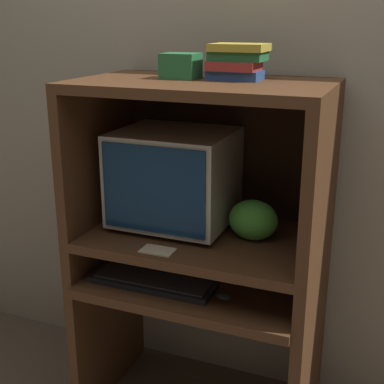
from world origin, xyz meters
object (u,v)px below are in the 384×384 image
keyboard (153,281)px  snack_bag (253,220)px  mouse (224,297)px  storage_box (181,66)px  book_stack (237,61)px  crt_monitor (174,177)px

keyboard → snack_bag: bearing=26.3°
mouse → storage_box: 0.83m
book_stack → storage_box: (-0.20, -0.03, -0.02)m
mouse → keyboard: bearing=177.3°
snack_bag → crt_monitor: bearing=175.0°
snack_bag → storage_box: (-0.29, 0.01, 0.54)m
snack_bag → mouse: bearing=-105.1°
crt_monitor → keyboard: 0.40m
mouse → book_stack: bearing=101.2°
keyboard → book_stack: (0.24, 0.21, 0.80)m
storage_box → book_stack: bearing=9.9°
storage_box → keyboard: bearing=-104.7°
snack_bag → storage_box: storage_box is taller
keyboard → snack_bag: size_ratio=2.61×
crt_monitor → book_stack: 0.50m
keyboard → book_stack: size_ratio=2.38×
crt_monitor → book_stack: book_stack is taller
book_stack → crt_monitor: bearing=-176.9°
mouse → snack_bag: snack_bag is taller
mouse → storage_box: bearing=142.3°
snack_bag → book_stack: bearing=155.7°
book_stack → keyboard: bearing=-139.6°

